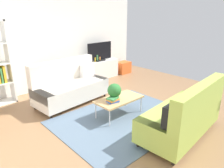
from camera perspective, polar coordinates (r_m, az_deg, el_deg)
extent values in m
plane|color=#936B47|center=(4.88, 1.05, -8.45)|extent=(7.68, 7.68, 0.00)
cube|color=white|center=(6.69, -16.00, 11.44)|extent=(6.40, 0.12, 2.90)
cube|color=slate|center=(4.72, 3.23, -9.44)|extent=(2.90, 2.20, 0.01)
cube|color=beige|center=(5.50, -10.95, -1.89)|extent=(1.97, 1.01, 0.44)
cube|color=beige|center=(5.60, -13.27, 3.69)|extent=(1.91, 0.37, 0.56)
cube|color=beige|center=(5.98, -4.56, 1.23)|extent=(0.28, 0.85, 0.22)
cube|color=beige|center=(5.04, -18.71, -3.23)|extent=(0.28, 0.85, 0.22)
cylinder|color=black|center=(5.89, -2.04, -2.92)|extent=(0.05, 0.05, 0.10)
cylinder|color=black|center=(4.91, -16.44, -8.46)|extent=(0.05, 0.05, 0.10)
cylinder|color=black|center=(6.36, -6.46, -1.36)|extent=(0.05, 0.05, 0.10)
cylinder|color=black|center=(5.46, -20.26, -6.03)|extent=(0.05, 0.05, 0.10)
cube|color=white|center=(5.88, -6.85, 3.80)|extent=(0.41, 0.18, 0.36)
cube|color=#A3BC4C|center=(4.23, 18.11, -9.20)|extent=(1.96, 0.98, 0.44)
cube|color=#A3BC4C|center=(3.92, 23.05, -4.03)|extent=(1.91, 0.34, 0.56)
cube|color=#A3BC4C|center=(3.51, 12.12, -12.78)|extent=(0.26, 0.85, 0.22)
cube|color=#A3BC4C|center=(4.91, 22.55, -4.31)|extent=(0.26, 0.85, 0.22)
cylinder|color=black|center=(3.86, 7.08, -16.03)|extent=(0.05, 0.05, 0.10)
cylinder|color=black|center=(5.19, 18.61, -7.17)|extent=(0.05, 0.05, 0.10)
cylinder|color=black|center=(3.59, 16.41, -19.81)|extent=(0.05, 0.05, 0.10)
cylinder|color=black|center=(4.99, 25.73, -9.21)|extent=(0.05, 0.05, 0.10)
cube|color=black|center=(3.45, 16.03, -8.16)|extent=(0.41, 0.17, 0.36)
cube|color=tan|center=(4.71, 2.00, -4.18)|extent=(1.10, 0.56, 0.04)
cylinder|color=silver|center=(4.65, -4.48, -7.37)|extent=(0.02, 0.02, 0.38)
cylinder|color=silver|center=(5.27, 4.10, -4.08)|extent=(0.02, 0.02, 0.38)
cylinder|color=silver|center=(4.34, -0.65, -9.38)|extent=(0.02, 0.02, 0.38)
cylinder|color=silver|center=(4.99, 7.95, -5.58)|extent=(0.02, 0.02, 0.38)
cube|color=silver|center=(7.46, -3.37, 4.00)|extent=(1.40, 0.44, 0.64)
cube|color=black|center=(7.36, -3.32, 6.53)|extent=(0.36, 0.20, 0.04)
cube|color=black|center=(7.30, -3.37, 8.98)|extent=(1.00, 0.05, 0.60)
cube|color=white|center=(5.95, -26.44, 5.37)|extent=(0.04, 0.36, 2.10)
cube|color=#3F8C4C|center=(5.95, -28.26, 2.21)|extent=(0.04, 0.29, 0.39)
cube|color=gold|center=(5.97, -27.64, 2.50)|extent=(0.06, 0.29, 0.42)
cube|color=orange|center=(8.13, 3.11, 4.55)|extent=(0.52, 0.40, 0.44)
cylinder|color=brown|center=(4.60, 0.65, -3.76)|extent=(0.18, 0.18, 0.10)
sphere|color=#2D7233|center=(4.54, 0.66, -1.76)|extent=(0.31, 0.31, 0.31)
cube|color=#3359B2|center=(4.50, 0.22, -4.72)|extent=(0.28, 0.23, 0.04)
cube|color=orange|center=(4.49, 0.22, -4.30)|extent=(0.24, 0.18, 0.03)
cube|color=#3F8C4C|center=(4.48, 0.22, -3.87)|extent=(0.28, 0.23, 0.04)
cylinder|color=#33B29E|center=(7.06, -7.35, 6.26)|extent=(0.11, 0.11, 0.14)
cylinder|color=#4C72B2|center=(7.16, -6.25, 6.58)|extent=(0.12, 0.12, 0.16)
cylinder|color=gold|center=(7.19, -4.67, 6.65)|extent=(0.05, 0.05, 0.15)
cylinder|color=#3F8C4C|center=(7.24, -4.08, 7.05)|extent=(0.06, 0.06, 0.22)
cylinder|color=orange|center=(7.32, -3.39, 6.88)|extent=(0.06, 0.06, 0.15)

